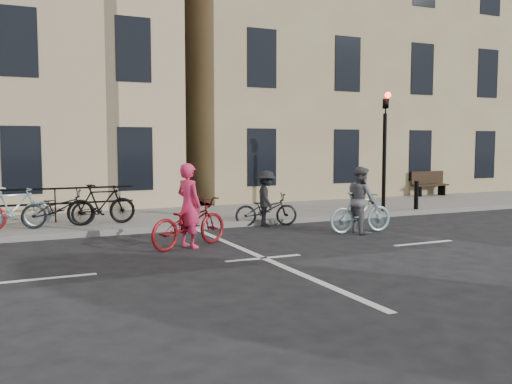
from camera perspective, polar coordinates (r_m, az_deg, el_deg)
name	(u,v)px	position (r m, az deg, el deg)	size (l,w,h in m)	color
ground	(263,258)	(11.25, 0.75, -6.65)	(120.00, 120.00, 0.00)	black
sidewalk	(27,226)	(16.11, -21.89, -3.20)	(46.00, 4.00, 0.15)	slate
building_east	(318,58)	(27.03, 6.27, 13.22)	(14.00, 10.00, 12.00)	#9D855E
traffic_light	(385,136)	(18.00, 12.76, 5.45)	(0.18, 0.30, 3.90)	black
bollard_east	(353,198)	(17.30, 9.67, -0.62)	(0.14, 0.14, 0.90)	black
bollard_west	(416,195)	(18.76, 15.73, -0.30)	(0.14, 0.14, 0.90)	black
bench	(429,182)	(23.73, 16.90, 0.92)	(1.60, 0.41, 0.97)	black
cyclist_pink	(189,218)	(12.41, -6.72, -2.63)	(2.16, 1.47, 1.83)	maroon
cyclist_grey	(361,206)	(14.50, 10.44, -1.40)	(1.76, 0.85, 1.67)	#8CAEB7
cyclist_dark	(266,204)	(15.47, 1.03, -1.23)	(1.79, 1.09, 1.51)	black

